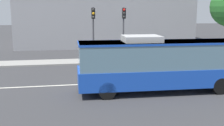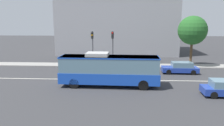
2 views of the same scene
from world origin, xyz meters
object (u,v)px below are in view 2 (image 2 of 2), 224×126
(sedan_blue_ahead, at_px, (180,68))
(traffic_light_near_corner, at_px, (113,43))
(transit_bus, at_px, (109,69))
(traffic_light_mid_block, at_px, (92,43))
(street_tree_kerbside_left, at_px, (193,30))

(sedan_blue_ahead, height_order, traffic_light_near_corner, traffic_light_near_corner)
(transit_bus, bearing_deg, traffic_light_near_corner, 92.45)
(transit_bus, relative_size, traffic_light_mid_block, 1.94)
(transit_bus, height_order, sedan_blue_ahead, transit_bus)
(traffic_light_near_corner, height_order, traffic_light_mid_block, same)
(traffic_light_near_corner, height_order, street_tree_kerbside_left, street_tree_kerbside_left)
(transit_bus, xyz_separation_m, sedan_blue_ahead, (8.74, 6.14, -1.09))
(traffic_light_mid_block, height_order, street_tree_kerbside_left, street_tree_kerbside_left)
(sedan_blue_ahead, height_order, traffic_light_mid_block, traffic_light_mid_block)
(sedan_blue_ahead, height_order, street_tree_kerbside_left, street_tree_kerbside_left)
(sedan_blue_ahead, relative_size, traffic_light_mid_block, 0.87)
(sedan_blue_ahead, distance_m, street_tree_kerbside_left, 7.02)
(sedan_blue_ahead, bearing_deg, transit_bus, 36.42)
(sedan_blue_ahead, distance_m, traffic_light_near_corner, 9.99)
(traffic_light_mid_block, relative_size, street_tree_kerbside_left, 0.70)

